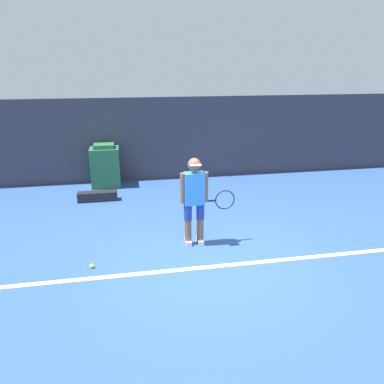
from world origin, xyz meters
The scene contains 7 objects.
ground_plane centered at (0.00, 0.00, 0.00)m, with size 24.00×24.00×0.00m, color #2D5193.
back_wall centered at (0.00, 4.89, 1.11)m, with size 24.00×0.10×2.22m.
court_baseline centered at (0.00, -0.09, 0.01)m, with size 21.60×0.10×0.01m.
tennis_player centered at (-0.16, 0.78, 0.86)m, with size 0.97×0.28×1.56m.
tennis_ball centered at (-1.91, 0.24, 0.03)m, with size 0.07×0.07×0.07m.
covered_chair centered at (-1.80, 4.49, 0.53)m, with size 0.73×0.60×1.11m.
equipment_bag centered at (-1.97, 3.36, 0.11)m, with size 0.90×0.25×0.22m.
Camera 1 is at (-1.33, -5.12, 3.03)m, focal length 35.00 mm.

